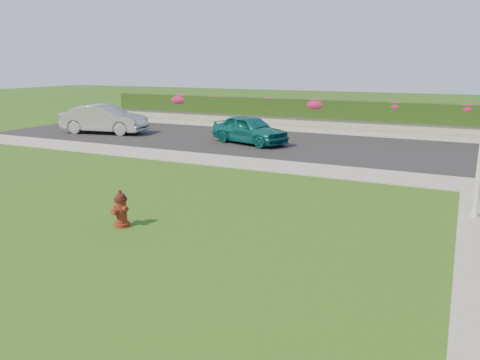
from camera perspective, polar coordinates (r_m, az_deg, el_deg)
The scene contains 15 objects.
ground at distance 10.16m, azimuth -12.18°, elevation -8.40°, with size 120.00×120.00×0.00m, color black.
street_far at distance 24.27m, azimuth -1.39°, elevation 4.98°, with size 26.00×8.00×0.04m, color black.
sidewalk_far at distance 20.57m, azimuth -10.23°, elevation 3.12°, with size 24.00×2.00×0.04m, color gray.
sidewalk_beyond at distance 27.51m, azimuth 10.91°, elevation 5.80°, with size 34.00×2.00×0.04m, color gray.
retaining_wall at distance 28.91m, azimuth 11.71°, elevation 6.71°, with size 34.00×0.40×0.60m, color gray.
hedge at distance 28.92m, azimuth 11.84°, elevation 8.40°, with size 32.00×0.90×1.10m, color black.
fire_hydrant at distance 11.58m, azimuth -14.32°, elevation -3.49°, with size 0.47×0.44×0.90m.
sedan_teal at distance 22.79m, azimuth 1.18°, elevation 6.19°, with size 1.62×4.03×1.37m, color #0B5456.
sedan_silver at distance 27.33m, azimuth -16.20°, elevation 7.15°, with size 1.66×4.77×1.57m, color #929498.
flower_clump_a at distance 33.22m, azimuth -7.26°, elevation 9.69°, with size 1.54×0.99×0.77m, color #B41E66.
flower_clump_b at distance 31.85m, azimuth -3.16°, elevation 9.77°, with size 1.05×0.67×0.52m, color #B41E66.
flower_clump_c at distance 30.14m, azimuth 3.63°, elevation 9.54°, with size 1.02×0.66×0.51m, color #B41E66.
flower_clump_d at distance 29.14m, azimuth 9.29°, elevation 9.05°, with size 1.49×0.96×0.74m, color #B41E66.
flower_clump_e at distance 28.19m, azimuth 18.46°, elevation 8.49°, with size 1.18×0.76×0.59m, color #B41E66.
flower_clump_f at distance 27.96m, azimuth 25.98°, elevation 7.76°, with size 1.18×0.76×0.59m, color #B41E66.
Camera 1 is at (5.88, -7.36, 3.81)m, focal length 35.00 mm.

